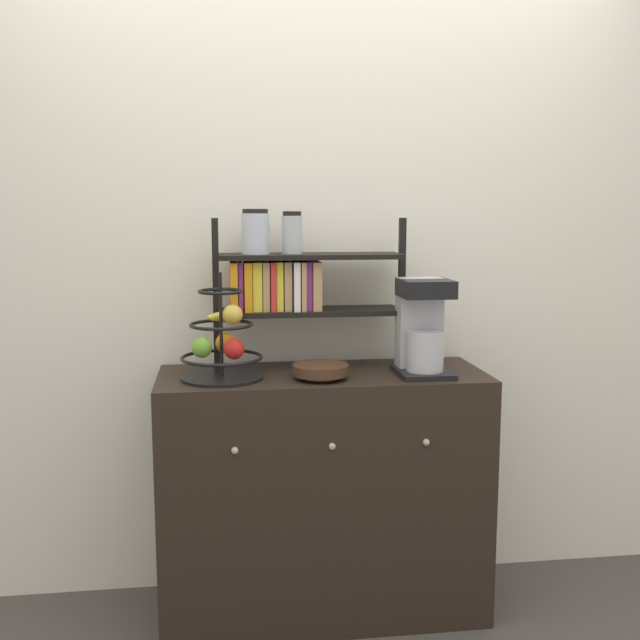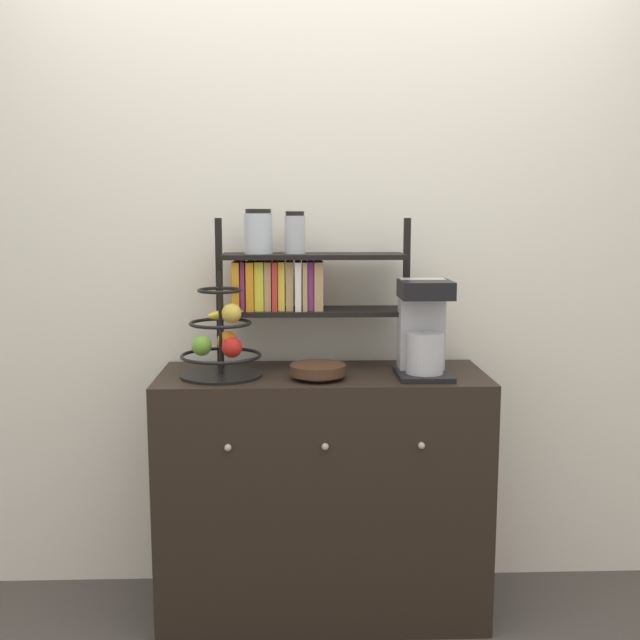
# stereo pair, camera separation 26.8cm
# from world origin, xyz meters

# --- Properties ---
(wall_back) EXTENTS (7.00, 0.05, 2.60)m
(wall_back) POSITION_xyz_m (0.00, 0.50, 1.30)
(wall_back) COLOR silver
(wall_back) RESTS_ON ground_plane
(sideboard) EXTENTS (1.18, 0.48, 0.91)m
(sideboard) POSITION_xyz_m (0.00, 0.23, 0.45)
(sideboard) COLOR black
(sideboard) RESTS_ON ground_plane
(coffee_maker) EXTENTS (0.19, 0.23, 0.34)m
(coffee_maker) POSITION_xyz_m (0.36, 0.18, 1.08)
(coffee_maker) COLOR black
(coffee_maker) RESTS_ON sideboard
(fruit_stand) EXTENTS (0.29, 0.29, 0.37)m
(fruit_stand) POSITION_xyz_m (-0.36, 0.19, 1.03)
(fruit_stand) COLOR black
(fruit_stand) RESTS_ON sideboard
(wooden_bowl) EXTENTS (0.20, 0.20, 0.05)m
(wooden_bowl) POSITION_xyz_m (-0.02, 0.14, 0.94)
(wooden_bowl) COLOR #422819
(wooden_bowl) RESTS_ON sideboard
(shelf_hutch) EXTENTS (0.72, 0.20, 0.59)m
(shelf_hutch) POSITION_xyz_m (-0.12, 0.34, 1.25)
(shelf_hutch) COLOR black
(shelf_hutch) RESTS_ON sideboard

